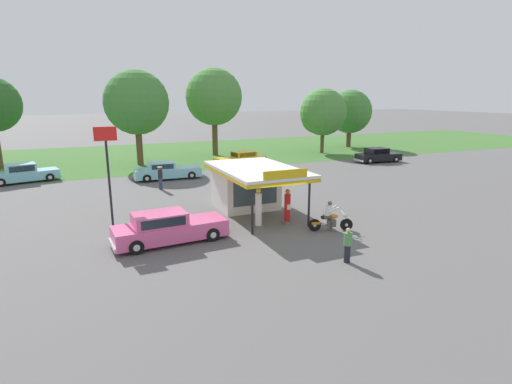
{
  "coord_description": "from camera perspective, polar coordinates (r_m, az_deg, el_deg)",
  "views": [
    {
      "loc": [
        -9.09,
        -17.48,
        6.73
      ],
      "look_at": [
        -0.07,
        2.87,
        1.4
      ],
      "focal_mm": 28.16,
      "sensor_mm": 36.0,
      "label": 1
    }
  ],
  "objects": [
    {
      "name": "motorcycle_with_rider",
      "position": [
        20.81,
        10.47,
        -3.74
      ],
      "size": [
        2.17,
        1.0,
        1.58
      ],
      "color": "black",
      "rests_on": "ground"
    },
    {
      "name": "bystander_admiring_sedan",
      "position": [
        30.31,
        -13.43,
        2.05
      ],
      "size": [
        0.38,
        0.38,
        1.72
      ],
      "color": "#2D3351",
      "rests_on": "ground"
    },
    {
      "name": "roadside_pole_sign",
      "position": [
        21.68,
        -20.35,
        4.19
      ],
      "size": [
        1.1,
        0.12,
        5.25
      ],
      "color": "black",
      "rests_on": "ground"
    },
    {
      "name": "tree_oak_left",
      "position": [
        46.96,
        -5.98,
        13.26
      ],
      "size": [
        6.41,
        6.41,
        9.86
      ],
      "color": "brown",
      "rests_on": "ground"
    },
    {
      "name": "gas_pump_offside",
      "position": [
        21.77,
        4.48,
        -2.22
      ],
      "size": [
        0.44,
        0.44,
        1.88
      ],
      "color": "slate",
      "rests_on": "ground"
    },
    {
      "name": "parked_car_back_row_centre_left",
      "position": [
        34.21,
        -12.58,
        2.91
      ],
      "size": [
        5.6,
        2.15,
        1.43
      ],
      "color": "#7AC6D1",
      "rests_on": "ground"
    },
    {
      "name": "tree_oak_distant_spare",
      "position": [
        56.07,
        13.21,
        11.04
      ],
      "size": [
        5.76,
        5.76,
        7.59
      ],
      "color": "brown",
      "rests_on": "ground"
    },
    {
      "name": "parked_car_back_row_far_right",
      "position": [
        39.42,
        -2.17,
        4.63
      ],
      "size": [
        5.39,
        2.53,
        1.47
      ],
      "color": "gold",
      "rests_on": "ground"
    },
    {
      "name": "parked_car_back_row_far_left",
      "position": [
        43.96,
        16.94,
        4.97
      ],
      "size": [
        4.97,
        2.18,
        1.49
      ],
      "color": "black",
      "rests_on": "ground"
    },
    {
      "name": "tree_oak_far_right",
      "position": [
        41.57,
        -16.61,
        12.06
      ],
      "size": [
        6.23,
        6.23,
        9.25
      ],
      "color": "brown",
      "rests_on": "ground"
    },
    {
      "name": "ground_plane",
      "position": [
        20.82,
        3.4,
        -5.42
      ],
      "size": [
        300.0,
        300.0,
        0.0
      ],
      "primitive_type": "plane",
      "color": "#5B5959"
    },
    {
      "name": "bystander_leaning_by_kiosk",
      "position": [
        17.08,
        12.89,
        -7.29
      ],
      "size": [
        0.34,
        0.34,
        1.5
      ],
      "color": "black",
      "rests_on": "ground"
    },
    {
      "name": "parked_car_back_row_left",
      "position": [
        37.07,
        -30.15,
        2.24
      ],
      "size": [
        5.44,
        2.92,
        1.52
      ],
      "color": "#7AC6D1",
      "rests_on": "ground"
    },
    {
      "name": "grass_verge_strip",
      "position": [
        48.81,
        -12.99,
        5.2
      ],
      "size": [
        120.0,
        24.0,
        0.01
      ],
      "primitive_type": "cube",
      "color": "#3D6B2D",
      "rests_on": "ground"
    },
    {
      "name": "service_station_kiosk",
      "position": [
        24.2,
        -1.09,
        1.33
      ],
      "size": [
        4.15,
        7.02,
        3.21
      ],
      "color": "silver",
      "rests_on": "ground"
    },
    {
      "name": "featured_classic_sedan",
      "position": [
        19.33,
        -12.32,
        -5.05
      ],
      "size": [
        5.53,
        2.11,
        1.5
      ],
      "color": "#E55993",
      "rests_on": "ground"
    },
    {
      "name": "gas_pump_nearside",
      "position": [
        21.01,
        0.35,
        -2.46
      ],
      "size": [
        0.44,
        0.44,
        2.1
      ],
      "color": "slate",
      "rests_on": "ground"
    },
    {
      "name": "tree_oak_centre",
      "position": [
        49.34,
        9.32,
        10.95
      ],
      "size": [
        5.55,
        5.55,
        7.66
      ],
      "color": "brown",
      "rests_on": "ground"
    }
  ]
}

